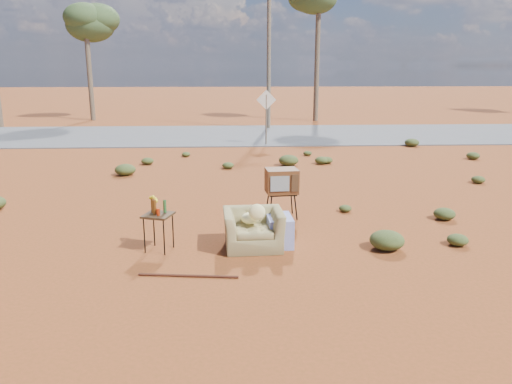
{
  "coord_description": "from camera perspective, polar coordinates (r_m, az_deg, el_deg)",
  "views": [
    {
      "loc": [
        0.1,
        -7.9,
        3.1
      ],
      "look_at": [
        0.55,
        1.16,
        0.8
      ],
      "focal_mm": 35.0,
      "sensor_mm": 36.0,
      "label": 1
    }
  ],
  "objects": [
    {
      "name": "road_sign",
      "position": [
        20.01,
        1.18,
        9.64
      ],
      "size": [
        0.78,
        0.06,
        2.19
      ],
      "color": "brown",
      "rests_on": "ground"
    },
    {
      "name": "tv_unit",
      "position": [
        10.35,
        2.96,
        1.19
      ],
      "size": [
        0.69,
        0.58,
        1.04
      ],
      "rotation": [
        0.0,
        0.0,
        0.09
      ],
      "color": "black",
      "rests_on": "ground"
    },
    {
      "name": "highway",
      "position": [
        23.11,
        -3.1,
        6.54
      ],
      "size": [
        140.0,
        7.0,
        0.04
      ],
      "primitive_type": "cube",
      "color": "#565659",
      "rests_on": "ground"
    },
    {
      "name": "eucalyptus_near_left",
      "position": [
        31.07,
        -18.9,
        17.83
      ],
      "size": [
        3.2,
        3.2,
        6.6
      ],
      "color": "brown",
      "rests_on": "ground"
    },
    {
      "name": "rusty_bar",
      "position": [
        7.71,
        -7.75,
        -9.46
      ],
      "size": [
        1.52,
        0.22,
        0.04
      ],
      "primitive_type": "cylinder",
      "rotation": [
        0.0,
        1.57,
        -0.12
      ],
      "color": "#4F2015",
      "rests_on": "ground"
    },
    {
      "name": "side_table",
      "position": [
        8.68,
        -11.26,
        -2.28
      ],
      "size": [
        0.57,
        0.57,
        0.92
      ],
      "rotation": [
        0.0,
        0.0,
        -0.31
      ],
      "color": "#3D2916",
      "rests_on": "ground"
    },
    {
      "name": "ground",
      "position": [
        8.49,
        -3.34,
        -7.22
      ],
      "size": [
        140.0,
        140.0,
        0.0
      ],
      "primitive_type": "plane",
      "color": "brown",
      "rests_on": "ground"
    },
    {
      "name": "eucalyptus_center",
      "position": [
        29.5,
        7.18,
        20.59
      ],
      "size": [
        3.2,
        3.2,
        7.6
      ],
      "color": "brown",
      "rests_on": "ground"
    },
    {
      "name": "armchair",
      "position": [
        8.72,
        0.26,
        -3.68
      ],
      "size": [
        1.23,
        0.82,
        0.9
      ],
      "rotation": [
        0.0,
        0.0,
        0.05
      ],
      "color": "olive",
      "rests_on": "ground"
    },
    {
      "name": "scrub_patch",
      "position": [
        12.69,
        -6.94,
        0.63
      ],
      "size": [
        17.49,
        8.07,
        0.33
      ],
      "color": "#404C21",
      "rests_on": "ground"
    },
    {
      "name": "utility_pole_center",
      "position": [
        25.49,
        1.48,
        16.57
      ],
      "size": [
        1.4,
        0.2,
        8.0
      ],
      "color": "brown",
      "rests_on": "ground"
    }
  ]
}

